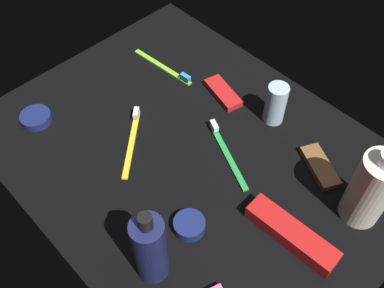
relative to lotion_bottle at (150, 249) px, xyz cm
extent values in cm
cube|color=black|center=(-13.35, 22.04, -8.61)|extent=(84.00, 64.00, 1.20)
cylinder|color=#191E4D|center=(0.00, 0.00, -0.27)|extent=(5.41, 5.41, 15.50)
cylinder|color=black|center=(0.00, 0.00, 8.88)|extent=(2.20, 2.20, 2.80)
cylinder|color=silver|center=(18.12, 34.75, -0.18)|extent=(7.27, 7.27, 15.67)
cylinder|color=silver|center=(-7.85, 41.30, -3.23)|extent=(4.42, 4.42, 9.57)
cube|color=yellow|center=(-23.83, 14.53, -7.56)|extent=(12.98, 14.14, 0.90)
cube|color=white|center=(-28.86, 20.09, -6.51)|extent=(2.56, 2.67, 1.20)
cube|color=green|center=(-7.64, 26.73, -7.56)|extent=(16.98, 8.29, 0.90)
cube|color=white|center=(-14.51, 29.72, -6.51)|extent=(2.82, 2.05, 1.20)
cube|color=#8CD133|center=(-37.02, 34.85, -7.56)|extent=(18.04, 2.68, 0.90)
cube|color=#338CCC|center=(-29.54, 35.47, -6.51)|extent=(2.68, 1.31, 1.20)
cube|color=red|center=(12.69, 21.42, -6.41)|extent=(17.81, 5.31, 3.20)
cube|color=brown|center=(7.25, 37.69, -7.26)|extent=(11.09, 8.26, 1.50)
cube|color=red|center=(-20.43, 38.68, -7.26)|extent=(11.06, 6.40, 1.50)
cylinder|color=navy|center=(-43.28, 3.73, -7.09)|extent=(6.61, 6.61, 1.85)
cylinder|color=navy|center=(-1.32, 9.79, -6.92)|extent=(5.85, 5.85, 2.19)
camera|label=1|loc=(26.05, -15.89, 64.85)|focal=41.30mm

